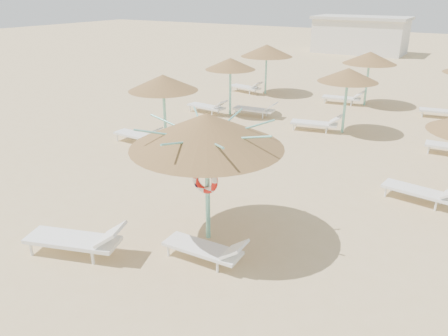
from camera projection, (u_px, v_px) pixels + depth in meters
The scene contains 6 objects.
ground at pixel (201, 242), 10.26m from camera, with size 120.00×120.00×0.00m, color tan.
main_palapa at pixel (207, 131), 9.46m from camera, with size 3.42×3.42×3.06m.
lounger_main_a at pixel (79, 239), 9.65m from camera, with size 2.36×1.36×0.82m.
lounger_main_b at pixel (207, 249), 9.41m from camera, with size 1.92×0.65×0.69m.
palapa_field at pixel (389, 79), 16.83m from camera, with size 20.70×13.10×2.72m.
service_hut at pixel (360, 35), 40.17m from camera, with size 8.40×4.40×3.25m.
Camera 1 is at (5.07, -7.25, 5.51)m, focal length 35.00 mm.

